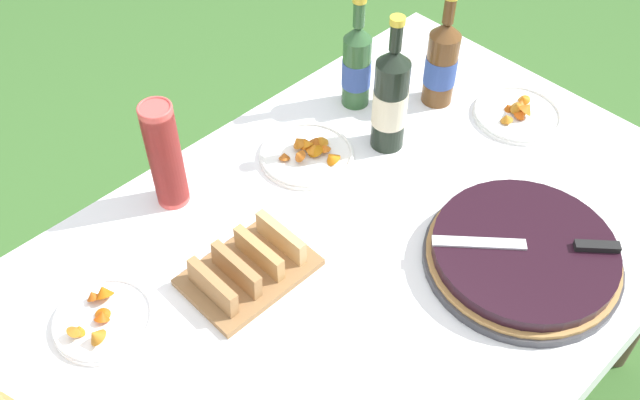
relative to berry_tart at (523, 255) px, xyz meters
The scene contains 12 objects.
garden_table 0.44m from the berry_tart, 143.09° to the left, with size 1.82×1.01×0.76m.
tablecloth 0.43m from the berry_tart, 143.09° to the left, with size 1.83×1.02×0.10m.
berry_tart is the anchor object (origin of this frame).
serving_knife 0.05m from the berry_tart, 47.53° to the right, with size 0.27×0.29×0.01m.
cup_stack 0.78m from the berry_tart, 121.80° to the left, with size 0.07×0.07×0.27m.
cider_bottle_green 0.63m from the berry_tart, 77.38° to the left, with size 0.07×0.07×0.31m.
cider_bottle_amber 0.56m from the berry_tart, 57.84° to the left, with size 0.08×0.08×0.31m.
juice_bottle_red 0.46m from the berry_tart, 80.28° to the left, with size 0.08×0.08×0.35m.
snack_plate_near 0.48m from the berry_tart, 35.83° to the left, with size 0.22×0.22×0.06m.
snack_plate_left 0.85m from the berry_tart, 145.48° to the left, with size 0.20×0.20×0.05m.
snack_plate_right 0.55m from the berry_tart, 99.97° to the left, with size 0.23×0.23×0.06m.
bread_board 0.56m from the berry_tart, 138.67° to the left, with size 0.26×0.18×0.07m.
Camera 1 is at (-0.59, -0.62, 1.93)m, focal length 40.00 mm.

